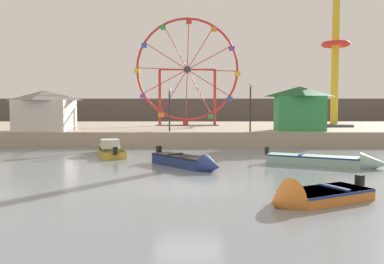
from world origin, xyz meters
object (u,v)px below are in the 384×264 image
ferris_wheel_red_frame (188,72)px  carnival_booth_green_kiosk (301,108)px  promenade_lamp_near (171,103)px  promenade_lamp_far (252,100)px  motorboat_orange_hull (309,197)px  motorboat_mustard_yellow (111,149)px  motorboat_seafoam (333,161)px  drop_tower_yellow_tower (337,55)px  motorboat_navy_blue (190,162)px  carnival_booth_white_ticket (46,110)px

ferris_wheel_red_frame → carnival_booth_green_kiosk: ferris_wheel_red_frame is taller
promenade_lamp_near → promenade_lamp_far: (6.20, -0.34, 0.22)m
motorboat_orange_hull → motorboat_mustard_yellow: size_ratio=0.72×
motorboat_orange_hull → ferris_wheel_red_frame: bearing=-109.5°
motorboat_orange_hull → promenade_lamp_near: promenade_lamp_near is taller
motorboat_seafoam → ferris_wheel_red_frame: size_ratio=0.51×
drop_tower_yellow_tower → promenade_lamp_near: 17.97m
motorboat_navy_blue → ferris_wheel_red_frame: (-0.35, 21.24, 6.36)m
motorboat_navy_blue → promenade_lamp_near: size_ratio=1.27×
motorboat_orange_hull → carnival_booth_white_ticket: (-15.29, 19.10, 2.58)m
motorboat_mustard_yellow → ferris_wheel_red_frame: (4.79, 15.47, 6.37)m
motorboat_seafoam → drop_tower_yellow_tower: (6.83, 18.29, 7.72)m
motorboat_orange_hull → motorboat_seafoam: 8.30m
motorboat_orange_hull → carnival_booth_white_ticket: 24.60m
ferris_wheel_red_frame → drop_tower_yellow_tower: 14.57m
motorboat_seafoam → carnival_booth_green_kiosk: bearing=108.1°
motorboat_mustard_yellow → carnival_booth_green_kiosk: 15.58m
motorboat_seafoam → promenade_lamp_near: bearing=155.4°
motorboat_seafoam → carnival_booth_white_ticket: bearing=174.3°
motorboat_seafoam → carnival_booth_green_kiosk: 12.20m
drop_tower_yellow_tower → carnival_booth_green_kiosk: drop_tower_yellow_tower is taller
motorboat_navy_blue → promenade_lamp_far: size_ratio=1.14×
ferris_wheel_red_frame → carnival_booth_green_kiosk: (9.11, -8.95, -3.72)m
motorboat_navy_blue → motorboat_mustard_yellow: bearing=-177.5°
promenade_lamp_far → carnival_booth_green_kiosk: bearing=20.1°
promenade_lamp_near → motorboat_seafoam: bearing=-50.5°
motorboat_mustard_yellow → carnival_booth_green_kiosk: bearing=-83.0°
motorboat_orange_hull → ferris_wheel_red_frame: (-4.03, 28.30, 6.46)m
motorboat_mustard_yellow → motorboat_navy_blue: bearing=-156.5°
carnival_booth_green_kiosk → promenade_lamp_near: size_ratio=1.27×
motorboat_navy_blue → carnival_booth_white_ticket: carnival_booth_white_ticket is taller
motorboat_mustard_yellow → ferris_wheel_red_frame: ferris_wheel_red_frame is taller
motorboat_mustard_yellow → promenade_lamp_far: 11.42m
motorboat_navy_blue → carnival_booth_green_kiosk: size_ratio=1.01×
motorboat_orange_hull → motorboat_seafoam: bearing=-142.1°
ferris_wheel_red_frame → motorboat_mustard_yellow: bearing=-107.2°
motorboat_mustard_yellow → carnival_booth_white_ticket: bearing=27.7°
ferris_wheel_red_frame → carnival_booth_white_ticket: ferris_wheel_red_frame is taller
motorboat_orange_hull → promenade_lamp_far: bearing=-120.6°
drop_tower_yellow_tower → motorboat_orange_hull: bearing=-111.7°
drop_tower_yellow_tower → carnival_booth_green_kiosk: size_ratio=3.65×
motorboat_mustard_yellow → promenade_lamp_far: promenade_lamp_far is taller
motorboat_orange_hull → drop_tower_yellow_tower: size_ratio=0.25×
motorboat_navy_blue → drop_tower_yellow_tower: drop_tower_yellow_tower is taller
motorboat_seafoam → motorboat_mustard_yellow: 13.35m
motorboat_seafoam → motorboat_navy_blue: (-7.13, -0.49, 0.03)m
motorboat_navy_blue → carnival_booth_white_ticket: (-11.60, 12.04, 2.48)m
motorboat_seafoam → motorboat_navy_blue: bearing=-150.1°
carnival_booth_white_ticket → promenade_lamp_far: promenade_lamp_far is taller
motorboat_seafoam → carnival_booth_white_ticket: size_ratio=1.21×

